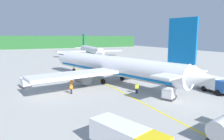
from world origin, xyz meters
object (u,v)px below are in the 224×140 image
Objects in this scene: service_truck_baggage at (213,83)px; cargo_container_near at (169,93)px; airliner_mid_apron at (90,50)px; airliner_foreground at (110,66)px; crew_supervisor at (137,87)px; crew_loader_right at (72,83)px; service_truck_catering at (127,139)px; cargo_container_mid at (25,83)px; crew_loader_left at (60,76)px; crew_marshaller at (71,88)px.

cargo_container_near is (-9.75, -0.39, -0.54)m from service_truck_baggage.
airliner_foreground is at bearing -104.82° from airliner_mid_apron.
airliner_foreground is 10.33m from crew_supervisor.
service_truck_baggage is at bearing -30.14° from crew_loader_right.
service_truck_catering reaches higher than cargo_container_near.
airliner_foreground is at bearing 14.93° from crew_loader_right.
service_truck_catering is 28.23m from cargo_container_mid.
airliner_foreground is at bearing -30.72° from crew_loader_left.
airliner_foreground is 19.43× the size of cargo_container_mid.
cargo_container_mid reaches higher than crew_loader_right.
airliner_foreground reaches higher than crew_marshaller.
crew_loader_left is (6.90, 3.19, 0.11)m from cargo_container_mid.
service_truck_catering is (-22.47, -10.80, -0.06)m from service_truck_baggage.
service_truck_baggage reaches higher than service_truck_catering.
crew_loader_left is 0.97× the size of crew_supervisor.
service_truck_baggage is at bearing -42.59° from crew_loader_left.
airliner_foreground is at bearing 130.83° from service_truck_baggage.
cargo_container_near is at bearing -48.15° from crew_loader_right.
crew_loader_right is (-8.52, -2.27, -2.40)m from airliner_foreground.
airliner_foreground is 16.43m from cargo_container_mid.
cargo_container_near is at bearing -62.37° from crew_supervisor.
crew_supervisor is (16.32, -12.32, 0.14)m from cargo_container_mid.
crew_loader_right is (-22.58, -55.44, -2.00)m from airliner_mid_apron.
airliner_foreground reaches higher than cargo_container_mid.
crew_loader_left is at bearing 120.43° from cargo_container_near.
crew_loader_left is (0.34, 11.16, 0.03)m from crew_marshaller.
cargo_container_mid reaches higher than crew_marshaller.
crew_marshaller is at bearing -91.76° from crew_loader_left.
airliner_mid_apron is at bearing 64.03° from crew_loader_left.
service_truck_baggage is at bearing -49.17° from airliner_foreground.
crew_marshaller is (-9.52, -5.71, -2.42)m from airliner_foreground.
service_truck_baggage is at bearing -30.36° from cargo_container_mid.
airliner_mid_apron is 5.66× the size of service_truck_baggage.
airliner_mid_apron is 67.68m from service_truck_baggage.
airliner_mid_apron is 59.19m from cargo_container_mid.
service_truck_catering is 3.04× the size of cargo_container_near.
service_truck_baggage is 3.74× the size of crew_supervisor.
crew_loader_left is at bearing -115.97° from airliner_mid_apron.
crew_marshaller is at bearing 143.28° from cargo_container_near.
service_truck_baggage is at bearing -21.71° from crew_marshaller.
service_truck_baggage is 2.79× the size of cargo_container_near.
cargo_container_near is 1.41× the size of crew_marshaller.
crew_marshaller is at bearing -106.17° from crew_loader_right.
crew_supervisor is at bearing -37.05° from cargo_container_mid.
crew_loader_right is (7.56, -4.54, 0.10)m from cargo_container_mid.
crew_loader_right is (1.43, 23.01, -0.43)m from service_truck_catering.
crew_marshaller is (-23.58, -58.88, -2.02)m from airliner_mid_apron.
airliner_foreground is 17.56× the size of cargo_container_near.
cargo_container_near is at bearing -177.74° from service_truck_baggage.
crew_loader_right is at bearing 86.44° from service_truck_catering.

